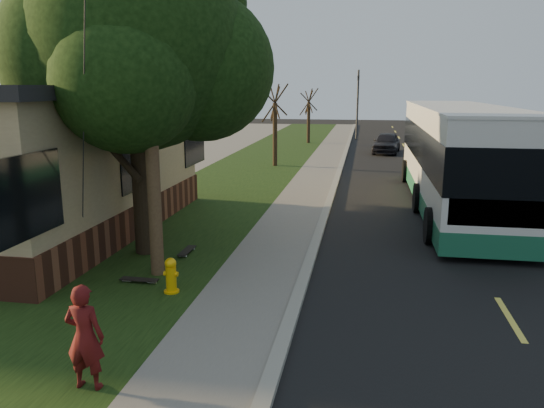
{
  "coord_description": "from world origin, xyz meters",
  "views": [
    {
      "loc": [
        1.23,
        -9.77,
        4.23
      ],
      "look_at": [
        -0.9,
        2.29,
        1.5
      ],
      "focal_mm": 35.0,
      "sensor_mm": 36.0,
      "label": 1
    }
  ],
  "objects": [
    {
      "name": "ground",
      "position": [
        0.0,
        0.0,
        0.0
      ],
      "size": [
        120.0,
        120.0,
        0.0
      ],
      "primitive_type": "plane",
      "color": "black",
      "rests_on": "ground"
    },
    {
      "name": "road",
      "position": [
        4.0,
        10.0,
        0.01
      ],
      "size": [
        8.0,
        80.0,
        0.01
      ],
      "primitive_type": "cube",
      "color": "black",
      "rests_on": "ground"
    },
    {
      "name": "curb",
      "position": [
        0.0,
        10.0,
        0.06
      ],
      "size": [
        0.25,
        80.0,
        0.12
      ],
      "primitive_type": "cube",
      "color": "gray",
      "rests_on": "ground"
    },
    {
      "name": "sidewalk",
      "position": [
        -1.0,
        10.0,
        0.04
      ],
      "size": [
        2.0,
        80.0,
        0.08
      ],
      "primitive_type": "cube",
      "color": "slate",
      "rests_on": "ground"
    },
    {
      "name": "grass_verge",
      "position": [
        -4.5,
        10.0,
        0.04
      ],
      "size": [
        5.0,
        80.0,
        0.07
      ],
      "primitive_type": "cube",
      "color": "black",
      "rests_on": "ground"
    },
    {
      "name": "fire_hydrant",
      "position": [
        -2.6,
        0.0,
        0.43
      ],
      "size": [
        0.32,
        0.32,
        0.74
      ],
      "color": "#F8B60D",
      "rests_on": "grass_verge"
    },
    {
      "name": "utility_pole",
      "position": [
        -3.31,
        0.99,
        4.63
      ],
      "size": [
        2.86,
        3.21,
        9.07
      ],
      "color": "#473321",
      "rests_on": "ground"
    },
    {
      "name": "leafy_tree",
      "position": [
        -4.17,
        2.65,
        5.17
      ],
      "size": [
        6.3,
        6.0,
        7.8
      ],
      "color": "black",
      "rests_on": "grass_verge"
    },
    {
      "name": "bare_tree_near",
      "position": [
        -3.5,
        18.0,
        2.15
      ],
      "size": [
        1.38,
        1.21,
        4.31
      ],
      "color": "black",
      "rests_on": "grass_verge"
    },
    {
      "name": "bare_tree_far",
      "position": [
        -3.0,
        30.0,
        2.0
      ],
      "size": [
        1.38,
        1.21,
        4.03
      ],
      "color": "black",
      "rests_on": "grass_verge"
    },
    {
      "name": "traffic_signal",
      "position": [
        0.5,
        34.0,
        3.16
      ],
      "size": [
        0.18,
        0.22,
        5.5
      ],
      "color": "#2D2D30",
      "rests_on": "ground"
    },
    {
      "name": "transit_bus",
      "position": [
        4.45,
        9.57,
        1.9
      ],
      "size": [
        3.04,
        13.19,
        3.56
      ],
      "color": "silver",
      "rests_on": "ground"
    },
    {
      "name": "skateboarder",
      "position": [
        -2.5,
        -3.57,
        0.84
      ],
      "size": [
        0.57,
        0.38,
        1.54
      ],
      "primitive_type": "imported",
      "rotation": [
        0.0,
        0.0,
        3.16
      ],
      "color": "#4E0F10",
      "rests_on": "grass_verge"
    },
    {
      "name": "skateboard_main",
      "position": [
        -3.14,
        2.55,
        0.13
      ],
      "size": [
        0.22,
        0.88,
        0.08
      ],
      "color": "black",
      "rests_on": "grass_verge"
    },
    {
      "name": "skateboard_spare",
      "position": [
        -3.49,
        0.41,
        0.13
      ],
      "size": [
        0.85,
        0.23,
        0.08
      ],
      "color": "black",
      "rests_on": "grass_verge"
    },
    {
      "name": "dumpster",
      "position": [
        -9.5,
        5.46,
        0.73
      ],
      "size": [
        1.86,
        1.67,
        1.36
      ],
      "color": "black",
      "rests_on": "building_lot"
    },
    {
      "name": "distant_car",
      "position": [
        2.58,
        25.16,
        0.66
      ],
      "size": [
        2.05,
        4.06,
        1.33
      ],
      "primitive_type": "imported",
      "rotation": [
        0.0,
        0.0,
        -0.13
      ],
      "color": "black",
      "rests_on": "ground"
    }
  ]
}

